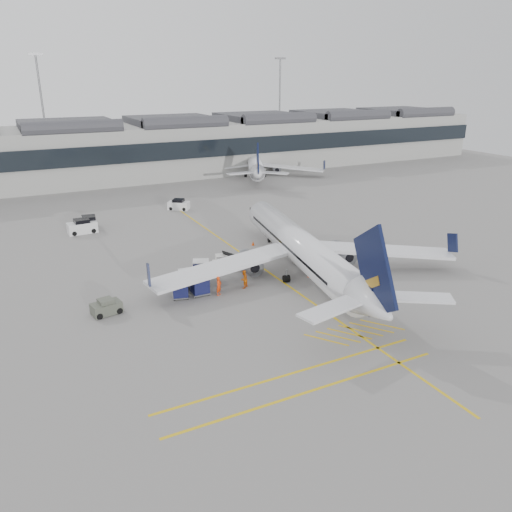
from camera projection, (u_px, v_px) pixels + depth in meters
name	position (u px, v px, depth m)	size (l,w,h in m)	color
ground	(217.00, 323.00, 44.65)	(220.00, 220.00, 0.00)	gray
terminal	(81.00, 152.00, 102.83)	(200.00, 20.45, 12.40)	#9E9E99
light_masts	(59.00, 106.00, 111.07)	(113.00, 0.60, 25.45)	slate
apron_markings	(263.00, 268.00, 57.30)	(0.25, 60.00, 0.01)	gold
airliner_main	(302.00, 249.00, 54.76)	(34.25, 37.74, 10.11)	silver
airliner_far	(255.00, 164.00, 109.63)	(28.24, 31.16, 8.90)	silver
belt_loader	(228.00, 262.00, 57.89)	(4.49, 2.17, 1.78)	silver
baggage_cart_a	(201.00, 268.00, 54.47)	(2.27, 2.09, 1.93)	gray
baggage_cart_b	(180.00, 290.00, 49.40)	(1.88, 1.68, 1.68)	gray
baggage_cart_c	(187.00, 278.00, 51.94)	(1.90, 1.60, 1.89)	gray
baggage_cart_d	(200.00, 285.00, 50.13)	(1.78, 1.47, 1.87)	gray
ramp_agent_a	(219.00, 286.00, 50.04)	(0.73, 0.48, 1.99)	#E73B0C
ramp_agent_b	(244.00, 279.00, 51.74)	(0.94, 0.74, 1.94)	orange
pushback_tug	(106.00, 307.00, 46.18)	(2.87, 2.04, 1.48)	#4F5346
safety_cone_nose	(253.00, 243.00, 65.04)	(0.40, 0.40, 0.55)	#F24C0A
safety_cone_engine	(309.00, 275.00, 54.75)	(0.41, 0.41, 0.56)	#F24C0A
service_van_left	(82.00, 227.00, 69.97)	(4.04, 2.20, 2.01)	silver
service_van_mid	(89.00, 224.00, 71.47)	(2.42, 4.16, 2.03)	silver
service_van_right	(179.00, 205.00, 82.33)	(3.74, 3.39, 1.75)	silver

